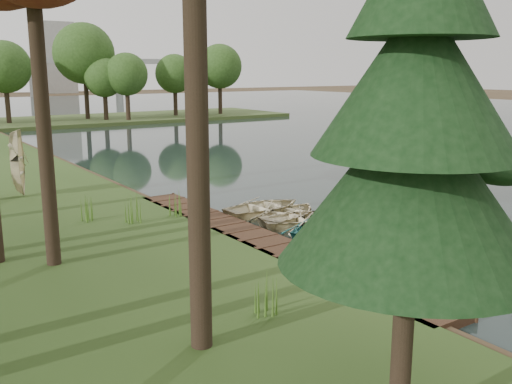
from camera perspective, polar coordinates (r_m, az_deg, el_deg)
ground at (r=20.51m, az=3.89°, el=-4.61°), size 300.00×300.00×0.00m
water at (r=55.40m, az=15.61°, el=5.58°), size 130.00×200.00×0.05m
boardwalk at (r=19.56m, az=0.19°, el=-4.96°), size 1.60×16.00×0.30m
peninsula at (r=68.68m, az=-17.29°, el=6.83°), size 50.00×14.00×0.45m
far_trees at (r=67.54m, az=-20.37°, el=11.82°), size 45.60×5.60×8.80m
building_a at (r=161.05m, az=-19.69°, el=12.52°), size 10.00×8.00×18.00m
rowboat_0 at (r=17.40m, az=19.60°, el=-7.08°), size 3.36×2.53×0.66m
rowboat_1 at (r=18.17m, az=15.54°, el=-5.96°), size 3.91×3.33×0.69m
rowboat_2 at (r=19.03m, az=12.91°, el=-4.93°), size 4.07×3.38×0.73m
rowboat_3 at (r=19.44m, az=9.26°, el=-4.52°), size 3.35×2.50×0.66m
rowboat_4 at (r=20.95m, az=6.67°, el=-3.21°), size 3.85×3.37×0.67m
rowboat_5 at (r=21.80m, az=5.06°, el=-2.47°), size 4.13×3.39×0.74m
rowboat_6 at (r=22.63m, az=3.39°, el=-1.95°), size 4.08×3.58×0.70m
rowboat_7 at (r=23.53m, az=0.84°, el=-1.34°), size 3.68×2.72×0.74m
stored_rowboat at (r=27.83m, az=-22.35°, el=0.25°), size 3.58×3.11×0.62m
pine_tree at (r=8.27m, az=15.62°, el=6.54°), size 3.80×3.80×7.91m
reeds_0 at (r=13.42m, az=0.89°, el=-10.33°), size 0.60×0.60×0.93m
reeds_1 at (r=22.34m, az=-7.95°, el=-1.21°), size 0.60×0.60×0.98m
reeds_2 at (r=22.38m, az=-16.52°, el=-1.67°), size 0.60×0.60×0.91m
reeds_3 at (r=21.70m, az=-12.11°, el=-1.70°), size 0.60×0.60×1.02m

